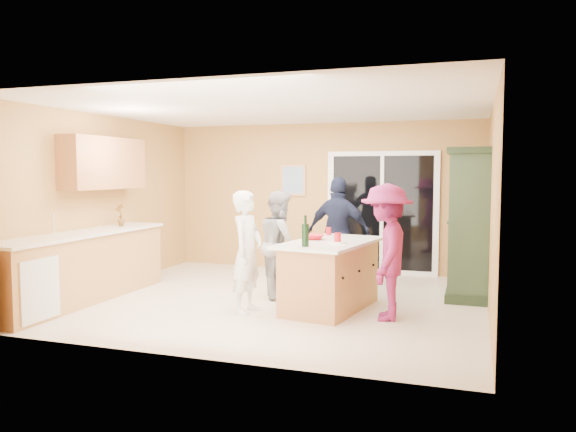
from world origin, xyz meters
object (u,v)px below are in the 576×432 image
(woman_magenta, at_px, (386,252))
(green_hutch, at_px, (469,225))
(woman_navy, at_px, (339,233))
(woman_grey, at_px, (280,244))
(kitchen_island, at_px, (330,277))
(woman_white, at_px, (247,252))

(woman_magenta, bearing_deg, green_hutch, 144.10)
(green_hutch, xyz_separation_m, woman_navy, (-1.86, 0.05, -0.17))
(woman_navy, bearing_deg, woman_grey, 58.90)
(kitchen_island, xyz_separation_m, woman_white, (-0.94, -0.48, 0.35))
(green_hutch, height_order, woman_magenta, green_hutch)
(woman_navy, bearing_deg, woman_magenta, 126.99)
(kitchen_island, relative_size, woman_white, 1.18)
(green_hutch, xyz_separation_m, woman_white, (-2.60, -1.75, -0.25))
(kitchen_island, height_order, woman_magenta, woman_magenta)
(woman_white, bearing_deg, green_hutch, -53.28)
(woman_white, distance_m, woman_grey, 0.97)
(green_hutch, bearing_deg, woman_magenta, -120.59)
(woman_white, xyz_separation_m, woman_magenta, (1.69, 0.21, 0.05))
(green_hutch, relative_size, woman_magenta, 1.28)
(green_hutch, bearing_deg, woman_navy, 178.48)
(woman_white, height_order, woman_grey, woman_white)
(woman_navy, relative_size, woman_magenta, 1.04)
(kitchen_island, distance_m, green_hutch, 2.17)
(woman_white, relative_size, woman_navy, 0.91)
(green_hutch, xyz_separation_m, woman_magenta, (-0.91, -1.54, -0.20))
(kitchen_island, distance_m, woman_white, 1.11)
(woman_navy, distance_m, woman_magenta, 1.85)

